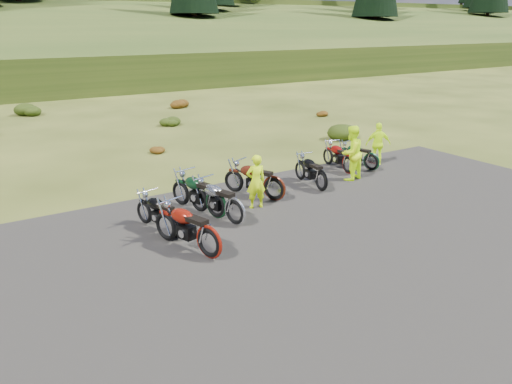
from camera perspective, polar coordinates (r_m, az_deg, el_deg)
ground at (r=14.13m, az=4.21°, el=-3.16°), size 300.00×300.00×0.00m
gravel_pad at (r=12.72m, az=9.62°, el=-5.96°), size 20.00×12.00×0.04m
hill_slope at (r=61.20m, az=-25.62°, el=12.04°), size 300.00×45.97×9.37m
shrub_3 at (r=33.03m, az=-24.49°, el=8.74°), size 1.56×1.56×0.92m
shrub_4 at (r=21.64m, az=-11.38°, el=4.93°), size 0.77×0.77×0.45m
shrub_5 at (r=27.49m, az=-9.86°, el=8.10°), size 1.03×1.03×0.61m
shrub_6 at (r=33.41m, az=-8.87°, el=10.14°), size 1.30×1.30×0.77m
shrub_7 at (r=24.37m, az=10.02°, el=7.11°), size 1.56×1.56×0.92m
shrub_8 at (r=30.22m, az=7.31°, el=9.01°), size 0.77×0.77×0.45m
motorcycle_0 at (r=13.07m, az=-9.21°, el=-5.25°), size 1.12×2.09×1.04m
motorcycle_1 at (r=11.87m, az=-5.31°, el=-7.63°), size 1.41×2.42×1.20m
motorcycle_2 at (r=14.18m, az=-4.51°, el=-3.08°), size 1.35×2.44×1.21m
motorcycle_3 at (r=13.68m, az=-2.38°, el=-3.88°), size 1.27×2.31×1.15m
motorcycle_4 at (r=15.52m, az=2.09°, el=-1.07°), size 1.65×2.35×1.18m
motorcycle_5 at (r=16.52m, az=7.42°, el=0.03°), size 0.91×2.08×1.06m
motorcycle_6 at (r=18.60m, az=10.42°, el=2.01°), size 0.91×2.06×1.04m
motorcycle_7 at (r=19.17m, az=12.97°, el=2.34°), size 1.13×2.01×1.00m
person_middle at (r=14.66m, az=-0.01°, el=1.09°), size 0.66×0.50×1.63m
person_right_a at (r=17.65m, az=10.83°, el=4.30°), size 1.05×0.89×1.91m
person_right_b at (r=19.85m, az=13.78°, el=5.28°), size 1.03×0.83×1.64m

